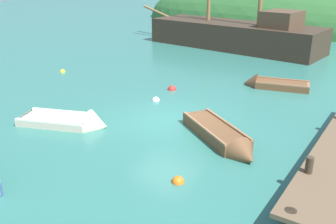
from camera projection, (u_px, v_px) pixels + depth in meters
ground_plane at (166, 119)px, 14.74m from camera, size 120.00×120.00×0.00m
shore_hill at (305, 24)px, 40.93m from camera, size 39.22×20.63×11.76m
sailing_ship at (235, 38)px, 28.01m from camera, size 15.95×5.33×13.62m
rowboat_portside at (73, 123)px, 14.16m from camera, size 3.67×2.36×1.19m
rowboat_outer_left at (223, 139)px, 12.71m from camera, size 3.84×3.05×1.01m
rowboat_near_dock at (270, 85)px, 18.76m from camera, size 3.38×1.87×1.11m
buoy_orange at (178, 182)px, 10.38m from camera, size 0.36×0.36×0.36m
buoy_yellow at (63, 72)px, 21.61m from camera, size 0.32×0.32×0.32m
buoy_red at (172, 90)px, 18.41m from camera, size 0.43×0.43×0.43m
buoy_white at (156, 101)px, 16.87m from camera, size 0.35×0.35×0.35m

